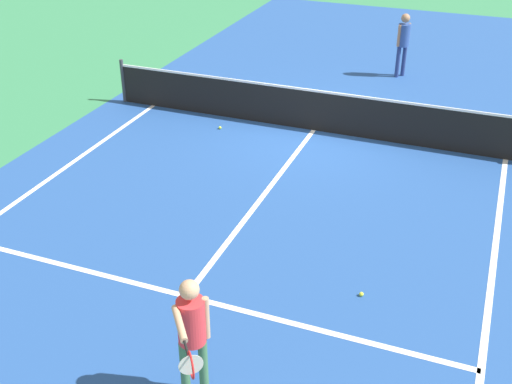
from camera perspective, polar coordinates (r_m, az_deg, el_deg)
name	(u,v)px	position (r m, az deg, el deg)	size (l,w,h in m)	color
ground_plane	(314,130)	(14.68, 5.13, 5.46)	(60.00, 60.00, 0.00)	#337F51
court_surface_inbounds	(314,130)	(14.68, 5.13, 5.47)	(10.62, 24.40, 0.00)	#234C93
line_sideline_right	(484,348)	(9.16, 19.47, -12.83)	(0.10, 11.89, 0.01)	white
line_service_near	(186,296)	(9.53, -6.21, -9.13)	(8.22, 0.10, 0.01)	white
line_center_service	(264,195)	(11.95, 0.69, -0.26)	(0.10, 6.40, 0.01)	white
net	(315,110)	(14.49, 5.21, 7.25)	(9.91, 0.09, 1.07)	#33383D
player_near	(192,328)	(7.41, -5.70, -11.87)	(0.68, 1.10, 1.66)	#3F7247
player_far	(403,38)	(18.17, 12.89, 13.09)	(0.32, 0.35, 1.71)	navy
tennis_ball_mid_court	(361,294)	(9.58, 9.29, -8.90)	(0.07, 0.07, 0.07)	#CCE033
tennis_ball_near_net	(220,128)	(14.69, -3.20, 5.70)	(0.07, 0.07, 0.07)	#CCE033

